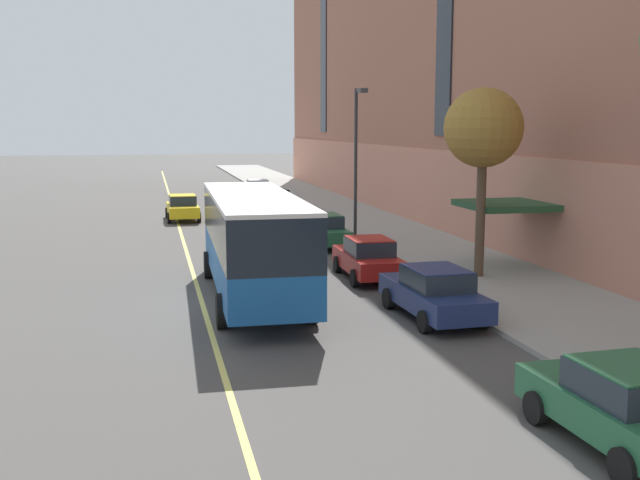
{
  "coord_description": "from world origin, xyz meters",
  "views": [
    {
      "loc": [
        -2.45,
        -23.43,
        5.64
      ],
      "look_at": [
        3.12,
        1.08,
        1.8
      ],
      "focal_mm": 42.0,
      "sensor_mm": 36.0,
      "label": 1
    }
  ],
  "objects_px": {
    "parked_car_white_4": "(258,190)",
    "fire_hydrant": "(381,246)",
    "parked_car_black_2": "(275,201)",
    "parked_car_green_1": "(624,405)",
    "city_bus": "(253,239)",
    "street_lamp": "(357,148)",
    "taxi_cab": "(183,208)",
    "parked_car_navy_3": "(434,293)",
    "street_tree_mid_block": "(483,130)",
    "parked_car_green_0": "(322,230)",
    "parked_car_red_7": "(368,258)"
  },
  "relations": [
    {
      "from": "parked_car_white_4",
      "to": "fire_hydrant",
      "type": "relative_size",
      "value": 6.1
    },
    {
      "from": "fire_hydrant",
      "to": "parked_car_black_2",
      "type": "bearing_deg",
      "value": 95.43
    },
    {
      "from": "parked_car_green_1",
      "to": "fire_hydrant",
      "type": "bearing_deg",
      "value": 85.14
    },
    {
      "from": "city_bus",
      "to": "fire_hydrant",
      "type": "relative_size",
      "value": 15.61
    },
    {
      "from": "street_lamp",
      "to": "fire_hydrant",
      "type": "bearing_deg",
      "value": -91.32
    },
    {
      "from": "taxi_cab",
      "to": "parked_car_navy_3",
      "type": "bearing_deg",
      "value": -76.23
    },
    {
      "from": "parked_car_black_2",
      "to": "street_lamp",
      "type": "height_order",
      "value": "street_lamp"
    },
    {
      "from": "taxi_cab",
      "to": "fire_hydrant",
      "type": "height_order",
      "value": "taxi_cab"
    },
    {
      "from": "parked_car_black_2",
      "to": "parked_car_white_4",
      "type": "distance_m",
      "value": 8.9
    },
    {
      "from": "parked_car_green_1",
      "to": "parked_car_navy_3",
      "type": "bearing_deg",
      "value": 89.67
    },
    {
      "from": "parked_car_black_2",
      "to": "parked_car_white_4",
      "type": "xyz_separation_m",
      "value": [
        0.14,
        8.89,
        -0.0
      ]
    },
    {
      "from": "city_bus",
      "to": "street_tree_mid_block",
      "type": "bearing_deg",
      "value": 8.84
    },
    {
      "from": "parked_car_green_0",
      "to": "taxi_cab",
      "type": "relative_size",
      "value": 1.08
    },
    {
      "from": "parked_car_black_2",
      "to": "parked_car_navy_3",
      "type": "distance_m",
      "value": 28.15
    },
    {
      "from": "parked_car_navy_3",
      "to": "parked_car_white_4",
      "type": "height_order",
      "value": "same"
    },
    {
      "from": "city_bus",
      "to": "parked_car_red_7",
      "type": "distance_m",
      "value": 5.33
    },
    {
      "from": "parked_car_green_1",
      "to": "street_lamp",
      "type": "height_order",
      "value": "street_lamp"
    },
    {
      "from": "city_bus",
      "to": "parked_car_green_1",
      "type": "height_order",
      "value": "city_bus"
    },
    {
      "from": "city_bus",
      "to": "taxi_cab",
      "type": "xyz_separation_m",
      "value": [
        -1.35,
        21.63,
        -1.24
      ]
    },
    {
      "from": "city_bus",
      "to": "street_lamp",
      "type": "distance_m",
      "value": 13.02
    },
    {
      "from": "parked_car_green_1",
      "to": "parked_car_green_0",
      "type": "bearing_deg",
      "value": 90.37
    },
    {
      "from": "parked_car_green_1",
      "to": "taxi_cab",
      "type": "height_order",
      "value": "same"
    },
    {
      "from": "parked_car_green_1",
      "to": "street_tree_mid_block",
      "type": "bearing_deg",
      "value": 75.11
    },
    {
      "from": "taxi_cab",
      "to": "fire_hydrant",
      "type": "xyz_separation_m",
      "value": [
        7.79,
        -15.01,
        -0.29
      ]
    },
    {
      "from": "parked_car_green_1",
      "to": "street_lamp",
      "type": "xyz_separation_m",
      "value": [
        1.75,
        23.8,
        3.79
      ]
    },
    {
      "from": "parked_car_navy_3",
      "to": "fire_hydrant",
      "type": "relative_size",
      "value": 6.58
    },
    {
      "from": "parked_car_black_2",
      "to": "parked_car_red_7",
      "type": "xyz_separation_m",
      "value": [
        -0.14,
        -22.12,
        -0.0
      ]
    },
    {
      "from": "parked_car_white_4",
      "to": "street_tree_mid_block",
      "type": "height_order",
      "value": "street_tree_mid_block"
    },
    {
      "from": "parked_car_green_0",
      "to": "fire_hydrant",
      "type": "relative_size",
      "value": 6.43
    },
    {
      "from": "parked_car_black_2",
      "to": "street_tree_mid_block",
      "type": "xyz_separation_m",
      "value": [
        3.81,
        -23.18,
        4.73
      ]
    },
    {
      "from": "parked_car_black_2",
      "to": "taxi_cab",
      "type": "relative_size",
      "value": 1.0
    },
    {
      "from": "city_bus",
      "to": "fire_hydrant",
      "type": "xyz_separation_m",
      "value": [
        6.44,
        6.62,
        -1.52
      ]
    },
    {
      "from": "parked_car_white_4",
      "to": "parked_car_navy_3",
      "type": "bearing_deg",
      "value": -90.06
    },
    {
      "from": "parked_car_green_0",
      "to": "parked_car_white_4",
      "type": "bearing_deg",
      "value": 89.41
    },
    {
      "from": "parked_car_white_4",
      "to": "fire_hydrant",
      "type": "xyz_separation_m",
      "value": [
        1.56,
        -26.79,
        -0.29
      ]
    },
    {
      "from": "parked_car_black_2",
      "to": "parked_car_red_7",
      "type": "distance_m",
      "value": 22.12
    },
    {
      "from": "street_tree_mid_block",
      "to": "parked_car_navy_3",
      "type": "bearing_deg",
      "value": -126.76
    },
    {
      "from": "parked_car_red_7",
      "to": "fire_hydrant",
      "type": "distance_m",
      "value": 4.62
    },
    {
      "from": "city_bus",
      "to": "parked_car_red_7",
      "type": "xyz_separation_m",
      "value": [
        4.6,
        2.4,
        -1.24
      ]
    },
    {
      "from": "taxi_cab",
      "to": "street_tree_mid_block",
      "type": "distance_m",
      "value": 23.08
    },
    {
      "from": "city_bus",
      "to": "parked_car_black_2",
      "type": "height_order",
      "value": "city_bus"
    },
    {
      "from": "parked_car_black_2",
      "to": "street_tree_mid_block",
      "type": "distance_m",
      "value": 23.97
    },
    {
      "from": "city_bus",
      "to": "parked_car_green_1",
      "type": "xyz_separation_m",
      "value": [
        4.79,
        -12.83,
        -1.24
      ]
    },
    {
      "from": "parked_car_black_2",
      "to": "parked_car_green_1",
      "type": "bearing_deg",
      "value": -89.93
    },
    {
      "from": "parked_car_navy_3",
      "to": "street_lamp",
      "type": "xyz_separation_m",
      "value": [
        1.7,
        14.61,
        3.79
      ]
    },
    {
      "from": "parked_car_black_2",
      "to": "parked_car_white_4",
      "type": "bearing_deg",
      "value": 89.11
    },
    {
      "from": "parked_car_navy_3",
      "to": "parked_car_red_7",
      "type": "xyz_separation_m",
      "value": [
        -0.24,
        6.04,
        -0.0
      ]
    },
    {
      "from": "parked_car_black_2",
      "to": "parked_car_navy_3",
      "type": "xyz_separation_m",
      "value": [
        0.1,
        -28.15,
        0.0
      ]
    },
    {
      "from": "parked_car_green_1",
      "to": "parked_car_navy_3",
      "type": "relative_size",
      "value": 0.9
    },
    {
      "from": "parked_car_white_4",
      "to": "street_tree_mid_block",
      "type": "distance_m",
      "value": 32.63
    }
  ]
}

